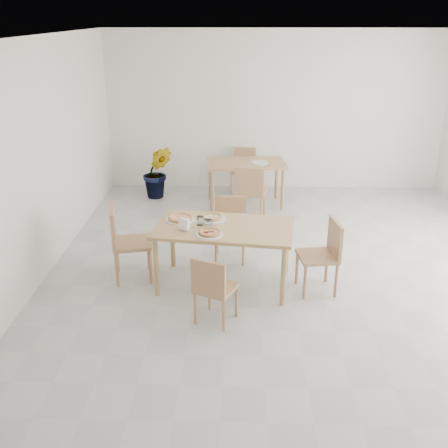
{
  "coord_description": "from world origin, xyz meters",
  "views": [
    {
      "loc": [
        -0.62,
        -5.9,
        3.04
      ],
      "look_at": [
        -0.79,
        -0.33,
        0.78
      ],
      "focal_mm": 42.0,
      "sensor_mm": 36.0,
      "label": 1
    }
  ],
  "objects_px": {
    "chair_east": "(325,251)",
    "plate_empty": "(260,163)",
    "second_table": "(246,168)",
    "chair_back_n": "(244,167)",
    "plate_mushroom": "(212,219)",
    "napkin_holder": "(184,225)",
    "chair_back_s": "(250,190)",
    "main_table": "(224,233)",
    "chair_west": "(124,238)",
    "pizza_pepperoni": "(209,232)",
    "potted_plant": "(157,172)",
    "pizza_mushroom": "(212,217)",
    "chair_north": "(230,224)",
    "pizza_margherita": "(180,218)",
    "tumbler_b": "(200,221)",
    "chair_south": "(213,286)",
    "tumbler_a": "(209,224)",
    "plate_margherita": "(180,220)",
    "plate_pepperoni": "(210,234)"
  },
  "relations": [
    {
      "from": "chair_back_s",
      "to": "plate_empty",
      "type": "xyz_separation_m",
      "value": [
        0.16,
        0.69,
        0.24
      ]
    },
    {
      "from": "chair_west",
      "to": "second_table",
      "type": "height_order",
      "value": "chair_west"
    },
    {
      "from": "pizza_mushroom",
      "to": "main_table",
      "type": "bearing_deg",
      "value": -55.26
    },
    {
      "from": "main_table",
      "to": "second_table",
      "type": "height_order",
      "value": "same"
    },
    {
      "from": "pizza_margherita",
      "to": "second_table",
      "type": "relative_size",
      "value": 0.28
    },
    {
      "from": "plate_mushroom",
      "to": "chair_back_s",
      "type": "relative_size",
      "value": 0.35
    },
    {
      "from": "chair_west",
      "to": "second_table",
      "type": "distance_m",
      "value": 3.07
    },
    {
      "from": "plate_empty",
      "to": "plate_margherita",
      "type": "bearing_deg",
      "value": -111.68
    },
    {
      "from": "chair_west",
      "to": "plate_mushroom",
      "type": "xyz_separation_m",
      "value": [
        1.05,
        0.1,
        0.22
      ]
    },
    {
      "from": "napkin_holder",
      "to": "pizza_pepperoni",
      "type": "bearing_deg",
      "value": 2.22
    },
    {
      "from": "napkin_holder",
      "to": "chair_west",
      "type": "bearing_deg",
      "value": -172.53
    },
    {
      "from": "plate_empty",
      "to": "plate_mushroom",
      "type": "bearing_deg",
      "value": -104.35
    },
    {
      "from": "chair_back_s",
      "to": "chair_south",
      "type": "bearing_deg",
      "value": 92.2
    },
    {
      "from": "chair_west",
      "to": "chair_back_s",
      "type": "bearing_deg",
      "value": -50.72
    },
    {
      "from": "pizza_pepperoni",
      "to": "plate_mushroom",
      "type": "bearing_deg",
      "value": 89.15
    },
    {
      "from": "plate_empty",
      "to": "chair_back_n",
      "type": "bearing_deg",
      "value": 109.2
    },
    {
      "from": "potted_plant",
      "to": "second_table",
      "type": "bearing_deg",
      "value": -13.0
    },
    {
      "from": "napkin_holder",
      "to": "main_table",
      "type": "bearing_deg",
      "value": 41.9
    },
    {
      "from": "napkin_holder",
      "to": "chair_back_s",
      "type": "bearing_deg",
      "value": 95.65
    },
    {
      "from": "second_table",
      "to": "chair_back_n",
      "type": "bearing_deg",
      "value": 86.52
    },
    {
      "from": "main_table",
      "to": "napkin_holder",
      "type": "relative_size",
      "value": 11.64
    },
    {
      "from": "pizza_pepperoni",
      "to": "chair_back_s",
      "type": "bearing_deg",
      "value": 77.96
    },
    {
      "from": "tumbler_a",
      "to": "tumbler_b",
      "type": "xyz_separation_m",
      "value": [
        -0.1,
        0.09,
        0.0
      ]
    },
    {
      "from": "plate_empty",
      "to": "second_table",
      "type": "bearing_deg",
      "value": 166.41
    },
    {
      "from": "plate_mushroom",
      "to": "second_table",
      "type": "xyz_separation_m",
      "value": [
        0.42,
        2.59,
        -0.11
      ]
    },
    {
      "from": "pizza_margherita",
      "to": "potted_plant",
      "type": "height_order",
      "value": "potted_plant"
    },
    {
      "from": "chair_south",
      "to": "tumbler_a",
      "type": "bearing_deg",
      "value": -60.01
    },
    {
      "from": "chair_east",
      "to": "pizza_mushroom",
      "type": "relative_size",
      "value": 3.38
    },
    {
      "from": "plate_margherita",
      "to": "chair_back_s",
      "type": "bearing_deg",
      "value": 65.45
    },
    {
      "from": "tumbler_b",
      "to": "potted_plant",
      "type": "distance_m",
      "value": 3.29
    },
    {
      "from": "pizza_margherita",
      "to": "napkin_holder",
      "type": "xyz_separation_m",
      "value": [
        0.08,
        -0.3,
        0.04
      ]
    },
    {
      "from": "pizza_mushroom",
      "to": "chair_north",
      "type": "bearing_deg",
      "value": 70.0
    },
    {
      "from": "tumbler_a",
      "to": "chair_back_n",
      "type": "height_order",
      "value": "tumbler_a"
    },
    {
      "from": "tumbler_b",
      "to": "chair_east",
      "type": "bearing_deg",
      "value": -5.4
    },
    {
      "from": "chair_north",
      "to": "plate_mushroom",
      "type": "xyz_separation_m",
      "value": [
        -0.2,
        -0.56,
        0.28
      ]
    },
    {
      "from": "chair_south",
      "to": "pizza_pepperoni",
      "type": "xyz_separation_m",
      "value": [
        -0.06,
        0.61,
        0.34
      ]
    },
    {
      "from": "main_table",
      "to": "second_table",
      "type": "bearing_deg",
      "value": 91.59
    },
    {
      "from": "chair_east",
      "to": "plate_mushroom",
      "type": "distance_m",
      "value": 1.36
    },
    {
      "from": "chair_south",
      "to": "chair_north",
      "type": "height_order",
      "value": "chair_north"
    },
    {
      "from": "main_table",
      "to": "tumbler_a",
      "type": "xyz_separation_m",
      "value": [
        -0.17,
        -0.05,
        0.13
      ]
    },
    {
      "from": "chair_south",
      "to": "plate_pepperoni",
      "type": "height_order",
      "value": "plate_pepperoni"
    },
    {
      "from": "chair_east",
      "to": "plate_empty",
      "type": "height_order",
      "value": "chair_east"
    },
    {
      "from": "pizza_pepperoni",
      "to": "plate_empty",
      "type": "relative_size",
      "value": 1.08
    },
    {
      "from": "pizza_pepperoni",
      "to": "potted_plant",
      "type": "xyz_separation_m",
      "value": [
        -1.1,
        3.41,
        -0.32
      ]
    },
    {
      "from": "plate_margherita",
      "to": "pizza_pepperoni",
      "type": "distance_m",
      "value": 0.56
    },
    {
      "from": "tumbler_b",
      "to": "napkin_holder",
      "type": "relative_size",
      "value": 0.73
    },
    {
      "from": "chair_north",
      "to": "second_table",
      "type": "height_order",
      "value": "chair_north"
    },
    {
      "from": "main_table",
      "to": "pizza_margherita",
      "type": "bearing_deg",
      "value": 169.28
    },
    {
      "from": "chair_east",
      "to": "plate_mushroom",
      "type": "relative_size",
      "value": 2.72
    },
    {
      "from": "chair_west",
      "to": "tumbler_a",
      "type": "bearing_deg",
      "value": -111.26
    }
  ]
}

